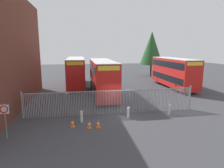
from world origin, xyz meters
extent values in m
plane|color=#3D3D42|center=(0.00, 8.00, 0.00)|extent=(100.00, 100.00, 0.00)
cylinder|color=gray|center=(-8.31, 0.00, 1.10)|extent=(0.06, 0.06, 2.20)
cylinder|color=gray|center=(-8.17, 0.00, 1.10)|extent=(0.06, 0.06, 2.20)
cylinder|color=gray|center=(-8.03, 0.00, 1.10)|extent=(0.06, 0.06, 2.20)
cylinder|color=gray|center=(-7.89, 0.00, 1.10)|extent=(0.06, 0.06, 2.20)
cylinder|color=gray|center=(-7.75, 0.00, 1.10)|extent=(0.06, 0.06, 2.20)
cylinder|color=gray|center=(-7.61, 0.00, 1.10)|extent=(0.06, 0.06, 2.20)
cylinder|color=gray|center=(-7.47, 0.00, 1.10)|extent=(0.06, 0.06, 2.20)
cylinder|color=gray|center=(-7.33, 0.00, 1.10)|extent=(0.06, 0.06, 2.20)
cylinder|color=gray|center=(-7.19, 0.00, 1.10)|extent=(0.06, 0.06, 2.20)
cylinder|color=gray|center=(-7.05, 0.00, 1.10)|extent=(0.06, 0.06, 2.20)
cylinder|color=gray|center=(-6.91, 0.00, 1.10)|extent=(0.06, 0.06, 2.20)
cylinder|color=gray|center=(-6.77, 0.00, 1.10)|extent=(0.06, 0.06, 2.20)
cylinder|color=gray|center=(-6.63, 0.00, 1.10)|extent=(0.06, 0.06, 2.20)
cylinder|color=gray|center=(-6.49, 0.00, 1.10)|extent=(0.06, 0.06, 2.20)
cylinder|color=gray|center=(-6.35, 0.00, 1.10)|extent=(0.06, 0.06, 2.20)
cylinder|color=gray|center=(-6.21, 0.00, 1.10)|extent=(0.06, 0.06, 2.20)
cylinder|color=gray|center=(-6.07, 0.00, 1.10)|extent=(0.06, 0.06, 2.20)
cylinder|color=gray|center=(-5.93, 0.00, 1.10)|extent=(0.06, 0.06, 2.20)
cylinder|color=gray|center=(-5.78, 0.00, 1.10)|extent=(0.06, 0.06, 2.20)
cylinder|color=gray|center=(-5.64, 0.00, 1.10)|extent=(0.06, 0.06, 2.20)
cylinder|color=gray|center=(-5.50, 0.00, 1.10)|extent=(0.06, 0.06, 2.20)
cylinder|color=gray|center=(-5.36, 0.00, 1.10)|extent=(0.06, 0.06, 2.20)
cylinder|color=gray|center=(-5.22, 0.00, 1.10)|extent=(0.06, 0.06, 2.20)
cylinder|color=gray|center=(-5.08, 0.00, 1.10)|extent=(0.06, 0.06, 2.20)
cylinder|color=gray|center=(-4.94, 0.00, 1.10)|extent=(0.06, 0.06, 2.20)
cylinder|color=gray|center=(-4.80, 0.00, 1.10)|extent=(0.06, 0.06, 2.20)
cylinder|color=gray|center=(-4.66, 0.00, 1.10)|extent=(0.06, 0.06, 2.20)
cylinder|color=gray|center=(-4.52, 0.00, 1.10)|extent=(0.06, 0.06, 2.20)
cylinder|color=gray|center=(-4.38, 0.00, 1.10)|extent=(0.06, 0.06, 2.20)
cylinder|color=gray|center=(-4.24, 0.00, 1.10)|extent=(0.06, 0.06, 2.20)
cylinder|color=gray|center=(-4.10, 0.00, 1.10)|extent=(0.06, 0.06, 2.20)
cylinder|color=gray|center=(-3.96, 0.00, 1.10)|extent=(0.06, 0.06, 2.20)
cylinder|color=gray|center=(-3.82, 0.00, 1.10)|extent=(0.06, 0.06, 2.20)
cylinder|color=gray|center=(-3.68, 0.00, 1.10)|extent=(0.06, 0.06, 2.20)
cylinder|color=gray|center=(-3.54, 0.00, 1.10)|extent=(0.06, 0.06, 2.20)
cylinder|color=gray|center=(-3.40, 0.00, 1.10)|extent=(0.06, 0.06, 2.20)
cylinder|color=gray|center=(-3.26, 0.00, 1.10)|extent=(0.06, 0.06, 2.20)
cylinder|color=gray|center=(-3.12, 0.00, 1.10)|extent=(0.06, 0.06, 2.20)
cylinder|color=gray|center=(-2.98, 0.00, 1.10)|extent=(0.06, 0.06, 2.20)
cylinder|color=gray|center=(-2.84, 0.00, 1.10)|extent=(0.06, 0.06, 2.20)
cylinder|color=gray|center=(-2.70, 0.00, 1.10)|extent=(0.06, 0.06, 2.20)
cylinder|color=gray|center=(-2.56, 0.00, 1.10)|extent=(0.06, 0.06, 2.20)
cylinder|color=gray|center=(-2.42, 0.00, 1.10)|extent=(0.06, 0.06, 2.20)
cylinder|color=gray|center=(-2.28, 0.00, 1.10)|extent=(0.06, 0.06, 2.20)
cylinder|color=gray|center=(-2.14, 0.00, 1.10)|extent=(0.06, 0.06, 2.20)
cylinder|color=gray|center=(-2.00, 0.00, 1.10)|extent=(0.06, 0.06, 2.20)
cylinder|color=gray|center=(-1.86, 0.00, 1.10)|extent=(0.06, 0.06, 2.20)
cylinder|color=gray|center=(-1.72, 0.00, 1.10)|extent=(0.06, 0.06, 2.20)
cylinder|color=gray|center=(-1.58, 0.00, 1.10)|extent=(0.06, 0.06, 2.20)
cylinder|color=gray|center=(-1.44, 0.00, 1.10)|extent=(0.06, 0.06, 2.20)
cylinder|color=gray|center=(-1.30, 0.00, 1.10)|extent=(0.06, 0.06, 2.20)
cylinder|color=gray|center=(-1.16, 0.00, 1.10)|extent=(0.06, 0.06, 2.20)
cylinder|color=gray|center=(-1.02, 0.00, 1.10)|extent=(0.06, 0.06, 2.20)
cylinder|color=gray|center=(-0.88, 0.00, 1.10)|extent=(0.06, 0.06, 2.20)
cylinder|color=gray|center=(-0.74, 0.00, 1.10)|extent=(0.06, 0.06, 2.20)
cylinder|color=gray|center=(-0.60, 0.00, 1.10)|extent=(0.06, 0.06, 2.20)
cylinder|color=gray|center=(-0.46, 0.00, 1.10)|extent=(0.06, 0.06, 2.20)
cylinder|color=gray|center=(-0.32, 0.00, 1.10)|extent=(0.06, 0.06, 2.20)
cylinder|color=gray|center=(-0.18, 0.00, 1.10)|extent=(0.06, 0.06, 2.20)
cylinder|color=gray|center=(-0.04, 0.00, 1.10)|extent=(0.06, 0.06, 2.20)
cylinder|color=gray|center=(0.10, 0.00, 1.10)|extent=(0.06, 0.06, 2.20)
cylinder|color=gray|center=(0.24, 0.00, 1.10)|extent=(0.06, 0.06, 2.20)
cylinder|color=gray|center=(0.38, 0.00, 1.10)|extent=(0.06, 0.06, 2.20)
cylinder|color=gray|center=(0.52, 0.00, 1.10)|extent=(0.06, 0.06, 2.20)
cylinder|color=gray|center=(0.66, 0.00, 1.10)|extent=(0.06, 0.06, 2.20)
cylinder|color=gray|center=(0.80, 0.00, 1.10)|extent=(0.06, 0.06, 2.20)
cylinder|color=gray|center=(0.94, 0.00, 1.10)|extent=(0.06, 0.06, 2.20)
cylinder|color=gray|center=(1.08, 0.00, 1.10)|extent=(0.06, 0.06, 2.20)
cylinder|color=gray|center=(1.22, 0.00, 1.10)|extent=(0.06, 0.06, 2.20)
cylinder|color=gray|center=(1.36, 0.00, 1.10)|extent=(0.06, 0.06, 2.20)
cylinder|color=gray|center=(1.50, 0.00, 1.10)|extent=(0.06, 0.06, 2.20)
cylinder|color=gray|center=(1.64, 0.00, 1.10)|extent=(0.06, 0.06, 2.20)
cylinder|color=gray|center=(1.78, 0.00, 1.10)|extent=(0.06, 0.06, 2.20)
cylinder|color=gray|center=(1.92, 0.00, 1.10)|extent=(0.06, 0.06, 2.20)
cylinder|color=gray|center=(2.06, 0.00, 1.10)|extent=(0.06, 0.06, 2.20)
cylinder|color=gray|center=(2.20, 0.00, 1.10)|extent=(0.06, 0.06, 2.20)
cylinder|color=gray|center=(2.34, 0.00, 1.10)|extent=(0.06, 0.06, 2.20)
cylinder|color=gray|center=(2.48, 0.00, 1.10)|extent=(0.06, 0.06, 2.20)
cylinder|color=gray|center=(2.62, 0.00, 1.10)|extent=(0.06, 0.06, 2.20)
cylinder|color=gray|center=(2.76, 0.00, 1.10)|extent=(0.06, 0.06, 2.20)
cylinder|color=gray|center=(2.90, 0.00, 1.10)|extent=(0.06, 0.06, 2.20)
cylinder|color=gray|center=(3.04, 0.00, 1.10)|extent=(0.06, 0.06, 2.20)
cylinder|color=gray|center=(3.18, 0.00, 1.10)|extent=(0.06, 0.06, 2.20)
cylinder|color=gray|center=(3.32, 0.00, 1.10)|extent=(0.06, 0.06, 2.20)
cylinder|color=gray|center=(3.46, 0.00, 1.10)|extent=(0.06, 0.06, 2.20)
cylinder|color=gray|center=(3.60, 0.00, 1.10)|extent=(0.06, 0.06, 2.20)
cylinder|color=gray|center=(3.74, 0.00, 1.10)|extent=(0.06, 0.06, 2.20)
cylinder|color=gray|center=(3.88, 0.00, 1.10)|extent=(0.06, 0.06, 2.20)
cylinder|color=gray|center=(4.02, 0.00, 1.10)|extent=(0.06, 0.06, 2.20)
cylinder|color=gray|center=(4.16, 0.00, 1.10)|extent=(0.06, 0.06, 2.20)
cylinder|color=gray|center=(4.30, 0.00, 1.10)|extent=(0.06, 0.06, 2.20)
cylinder|color=gray|center=(4.44, 0.00, 1.10)|extent=(0.06, 0.06, 2.20)
cylinder|color=gray|center=(4.58, 0.00, 1.10)|extent=(0.06, 0.06, 2.20)
cylinder|color=gray|center=(4.72, 0.00, 1.10)|extent=(0.06, 0.06, 2.20)
cylinder|color=gray|center=(4.86, 0.00, 1.10)|extent=(0.06, 0.06, 2.20)
cylinder|color=gray|center=(5.00, 0.00, 1.10)|extent=(0.06, 0.06, 2.20)
cylinder|color=gray|center=(5.14, 0.00, 1.10)|extent=(0.06, 0.06, 2.20)
cylinder|color=gray|center=(5.28, 0.00, 1.10)|extent=(0.06, 0.06, 2.20)
cylinder|color=gray|center=(5.42, 0.00, 1.10)|extent=(0.06, 0.06, 2.20)
cylinder|color=gray|center=(5.56, 0.00, 1.10)|extent=(0.06, 0.06, 2.20)
cylinder|color=gray|center=(5.70, 0.00, 1.10)|extent=(0.06, 0.06, 2.20)
cylinder|color=gray|center=(5.84, 0.00, 1.10)|extent=(0.06, 0.06, 2.20)
cylinder|color=gray|center=(5.98, 0.00, 1.10)|extent=(0.06, 0.06, 2.20)
cylinder|color=gray|center=(6.12, 0.00, 1.10)|extent=(0.06, 0.06, 2.20)
cylinder|color=gray|center=(6.26, 0.00, 1.10)|extent=(0.06, 0.06, 2.20)
cylinder|color=gray|center=(6.41, 0.00, 1.10)|extent=(0.06, 0.06, 2.20)
cylinder|color=gray|center=(6.55, 0.00, 1.10)|extent=(0.06, 0.06, 2.20)
cylinder|color=gray|center=(6.69, 0.00, 1.10)|extent=(0.06, 0.06, 2.20)
cylinder|color=gray|center=(6.83, 0.00, 1.10)|extent=(0.06, 0.06, 2.20)
cylinder|color=gray|center=(6.97, 0.00, 1.10)|extent=(0.06, 0.06, 2.20)
cylinder|color=gray|center=(-0.67, 0.00, 2.12)|extent=(15.27, 0.07, 0.07)
cylinder|color=gray|center=(-8.31, 0.00, 1.18)|extent=(0.14, 0.14, 2.35)
cylinder|color=gray|center=(6.97, 0.00, 1.18)|extent=(0.14, 0.14, 2.35)
cube|color=red|center=(-0.71, 6.95, 2.35)|extent=(2.50, 10.80, 4.00)
cube|color=black|center=(-0.71, 6.95, 1.55)|extent=(2.54, 10.37, 0.90)
cube|color=black|center=(-0.71, 6.95, 3.55)|extent=(2.54, 10.37, 0.90)
cube|color=yellow|center=(-0.71, 1.60, 4.00)|extent=(2.12, 0.12, 0.44)
cube|color=silver|center=(-0.71, 6.95, 4.38)|extent=(2.50, 10.80, 0.08)
cylinder|color=black|center=(-1.81, 3.60, 0.52)|extent=(0.30, 1.04, 1.04)
cylinder|color=black|center=(0.39, 3.60, 0.52)|extent=(0.30, 1.04, 1.04)
cylinder|color=black|center=(-1.81, 9.92, 0.52)|extent=(0.30, 1.04, 1.04)
cylinder|color=black|center=(0.39, 9.92, 0.52)|extent=(0.30, 1.04, 1.04)
cube|color=red|center=(-4.05, 13.72, 2.35)|extent=(2.50, 10.80, 4.00)
cube|color=black|center=(-4.05, 13.72, 1.55)|extent=(2.54, 10.37, 0.90)
cube|color=black|center=(-4.05, 13.72, 3.55)|extent=(2.54, 10.37, 0.90)
cube|color=yellow|center=(-4.05, 8.37, 4.00)|extent=(2.12, 0.12, 0.44)
cube|color=silver|center=(-4.05, 13.72, 4.38)|extent=(2.50, 10.80, 0.08)
cylinder|color=black|center=(-5.15, 10.37, 0.52)|extent=(0.30, 1.04, 1.04)
cylinder|color=black|center=(-2.95, 10.37, 0.52)|extent=(0.30, 1.04, 1.04)
cylinder|color=black|center=(-5.15, 16.69, 0.52)|extent=(0.30, 1.04, 1.04)
cylinder|color=black|center=(-2.95, 16.69, 0.52)|extent=(0.30, 1.04, 1.04)
cube|color=red|center=(10.58, 10.56, 2.35)|extent=(2.50, 10.80, 4.00)
cube|color=black|center=(10.58, 10.56, 1.55)|extent=(2.54, 10.37, 0.90)
cube|color=black|center=(10.58, 10.56, 3.55)|extent=(2.54, 10.37, 0.90)
cube|color=yellow|center=(10.58, 5.21, 4.00)|extent=(2.12, 0.12, 0.44)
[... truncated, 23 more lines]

